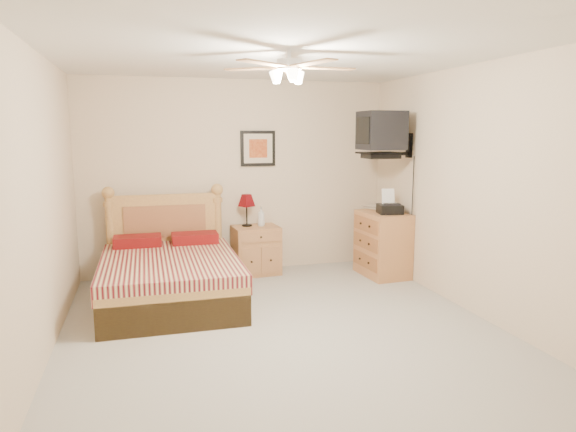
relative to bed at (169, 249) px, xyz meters
name	(u,v)px	position (x,y,z in m)	size (l,w,h in m)	color
floor	(283,331)	(0.96, -1.12, -0.60)	(4.50, 4.50, 0.00)	#9C988D
ceiling	(283,53)	(0.96, -1.12, 1.90)	(4.00, 4.50, 0.04)	white
wall_back	(238,177)	(0.96, 1.13, 0.65)	(4.00, 0.04, 2.50)	beige
wall_front	(407,256)	(0.96, -3.37, 0.65)	(4.00, 0.04, 2.50)	beige
wall_left	(38,207)	(-1.04, -1.12, 0.65)	(0.04, 4.50, 2.50)	beige
wall_right	(476,191)	(2.96, -1.12, 0.65)	(0.04, 4.50, 2.50)	beige
bed	(169,249)	(0.00, 0.00, 0.00)	(1.41, 1.85, 1.20)	#A67446
nightstand	(256,250)	(1.14, 0.88, -0.28)	(0.58, 0.43, 0.63)	#A16336
table_lamp	(247,210)	(1.04, 0.95, 0.24)	(0.22, 0.22, 0.42)	#5A060B
lotion_bottle	(261,217)	(1.22, 0.90, 0.15)	(0.10, 0.10, 0.25)	silver
framed_picture	(258,148)	(1.23, 1.11, 1.02)	(0.46, 0.04, 0.46)	black
dresser	(383,244)	(2.69, 0.36, -0.19)	(0.48, 0.70, 0.82)	#B47448
fax_machine	(390,202)	(2.72, 0.25, 0.38)	(0.29, 0.30, 0.30)	black
magazine_lower	(369,209)	(2.62, 0.64, 0.24)	(0.19, 0.25, 0.02)	beige
magazine_upper	(370,207)	(2.62, 0.63, 0.26)	(0.20, 0.28, 0.02)	tan
wall_tv	(393,134)	(2.71, 0.22, 1.21)	(0.56, 0.46, 0.58)	black
ceiling_fan	(289,67)	(0.96, -1.32, 1.76)	(1.14, 1.14, 0.28)	white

